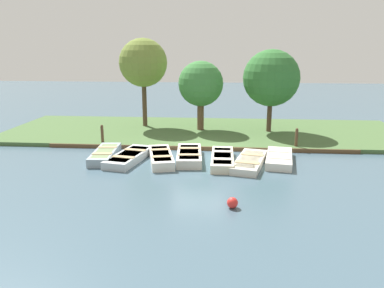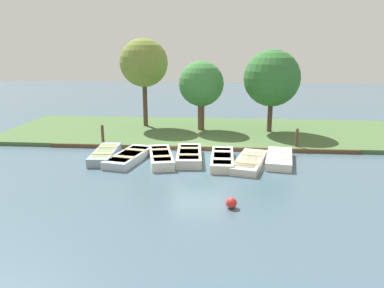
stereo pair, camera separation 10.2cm
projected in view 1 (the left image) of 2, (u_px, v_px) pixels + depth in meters
ground_plane at (199, 156)px, 18.20m from camera, size 80.00×80.00×0.00m
shore_bank at (204, 131)px, 23.00m from camera, size 8.00×24.00×0.21m
dock_walkway at (201, 145)px, 19.69m from camera, size 1.30×15.90×0.20m
rowboat_0 at (105, 154)px, 17.70m from camera, size 3.13×1.21×0.41m
rowboat_1 at (129, 157)px, 17.36m from camera, size 3.46×1.77×0.37m
rowboat_2 at (161, 157)px, 17.19m from camera, size 3.25×1.67×0.44m
rowboat_3 at (189, 155)px, 17.44m from camera, size 3.11×1.36×0.44m
rowboat_4 at (222, 159)px, 16.95m from camera, size 3.22×0.99×0.40m
rowboat_5 at (250, 162)px, 16.68m from camera, size 3.54×1.87×0.33m
rowboat_6 at (279, 158)px, 17.10m from camera, size 3.06×1.57×0.38m
mooring_post_near at (102, 135)px, 19.84m from camera, size 0.15×0.15×1.16m
mooring_post_far at (296, 139)px, 19.04m from camera, size 0.15×0.15×1.16m
buoy at (232, 203)px, 12.20m from camera, size 0.36×0.36×0.36m
park_tree_far_left at (143, 63)px, 23.19m from camera, size 2.99×2.99×5.70m
park_tree_left at (201, 84)px, 22.38m from camera, size 2.70×2.70×4.36m
park_tree_center at (271, 78)px, 21.79m from camera, size 3.30×3.30×5.03m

